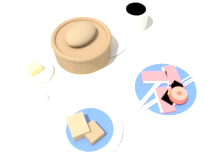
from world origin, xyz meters
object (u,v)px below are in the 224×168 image
(bread_plate, at_px, (88,130))
(sugar_cup, at_px, (135,17))
(bread_basket, at_px, (82,43))
(breakfast_plate, at_px, (166,89))
(teaspoon_by_saucer, at_px, (46,98))
(butter_dish, at_px, (35,71))
(teaspoon_near_cup, at_px, (123,48))

(bread_plate, bearing_deg, sugar_cup, 37.68)
(bread_plate, distance_m, bread_basket, 0.28)
(breakfast_plate, distance_m, bread_basket, 0.30)
(bread_basket, bearing_deg, teaspoon_by_saucer, -151.43)
(bread_plate, height_order, bread_basket, bread_basket)
(sugar_cup, height_order, butter_dish, sugar_cup)
(butter_dish, height_order, teaspoon_by_saucer, butter_dish)
(teaspoon_by_saucer, height_order, teaspoon_near_cup, same)
(bread_plate, bearing_deg, teaspoon_near_cup, 38.24)
(bread_plate, height_order, teaspoon_near_cup, bread_plate)
(bread_plate, bearing_deg, teaspoon_by_saucer, 108.10)
(butter_dish, bearing_deg, sugar_cup, 0.85)
(breakfast_plate, height_order, teaspoon_by_saucer, breakfast_plate)
(sugar_cup, bearing_deg, teaspoon_by_saucer, -164.45)
(bread_plate, xyz_separation_m, bread_basket, (0.13, 0.25, 0.03))
(sugar_cup, height_order, teaspoon_near_cup, sugar_cup)
(breakfast_plate, height_order, bread_plate, bread_plate)
(breakfast_plate, height_order, bread_basket, bread_basket)
(bread_plate, height_order, butter_dish, bread_plate)
(sugar_cup, bearing_deg, bread_basket, -176.50)
(breakfast_plate, xyz_separation_m, sugar_cup, (0.09, 0.28, 0.03))
(bread_basket, bearing_deg, teaspoon_near_cup, -26.01)
(bread_basket, xyz_separation_m, teaspoon_by_saucer, (-0.18, -0.10, -0.04))
(sugar_cup, bearing_deg, butter_dish, -179.15)
(bread_basket, relative_size, teaspoon_near_cup, 0.97)
(bread_plate, relative_size, sugar_cup, 2.04)
(sugar_cup, xyz_separation_m, teaspoon_near_cup, (-0.10, -0.07, -0.03))
(breakfast_plate, relative_size, sugar_cup, 2.93)
(breakfast_plate, distance_m, teaspoon_by_saucer, 0.35)
(breakfast_plate, bearing_deg, butter_dish, 136.95)
(breakfast_plate, bearing_deg, sugar_cup, 72.32)
(teaspoon_near_cup, bearing_deg, butter_dish, -16.97)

